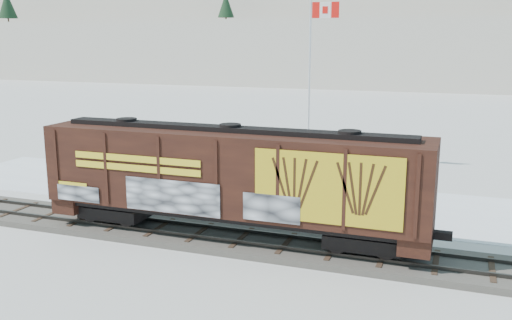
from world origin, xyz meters
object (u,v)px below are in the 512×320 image
at_px(flagpole, 310,109).
at_px(car_white, 189,171).
at_px(car_silver, 86,173).
at_px(car_dark, 322,190).
at_px(hopper_railcar, 231,175).

xyz_separation_m(flagpole, car_white, (-5.63, -6.91, -3.22)).
distance_m(car_silver, car_white, 6.19).
xyz_separation_m(car_silver, car_dark, (14.32, 0.80, 0.09)).
height_order(hopper_railcar, car_white, hopper_railcar).
relative_size(flagpole, car_silver, 2.74).
height_order(flagpole, car_silver, flagpole).
bearing_deg(car_white, hopper_railcar, -146.01).
height_order(hopper_railcar, flagpole, flagpole).
relative_size(hopper_railcar, car_white, 3.24).
bearing_deg(flagpole, car_dark, -70.76).
xyz_separation_m(flagpole, car_dark, (2.83, -8.10, -3.28)).
distance_m(hopper_railcar, car_silver, 13.66).
bearing_deg(car_silver, car_white, -63.12).
bearing_deg(car_white, car_silver, 105.94).
xyz_separation_m(flagpole, car_silver, (-11.49, -8.90, -3.37)).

